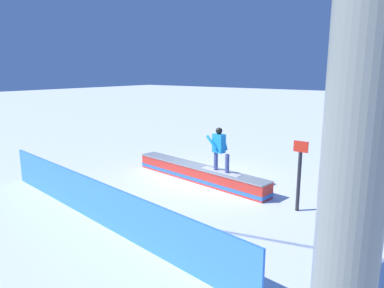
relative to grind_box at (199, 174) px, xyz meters
name	(u,v)px	position (x,y,z in m)	size (l,w,h in m)	color
ground_plane	(199,181)	(0.00, 0.00, -0.25)	(120.00, 120.00, 0.00)	white
grind_box	(199,174)	(0.00, 0.00, 0.00)	(5.77, 1.41, 0.54)	red
snowboarder	(220,148)	(-0.94, 0.12, 1.09)	(1.58, 0.50, 1.47)	silver
safety_fence	(97,201)	(0.00, 4.43, 0.32)	(10.05, 0.06, 1.13)	#3982EB
trail_marker	(299,174)	(-3.82, 0.57, 0.81)	(0.40, 0.10, 1.98)	#262628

